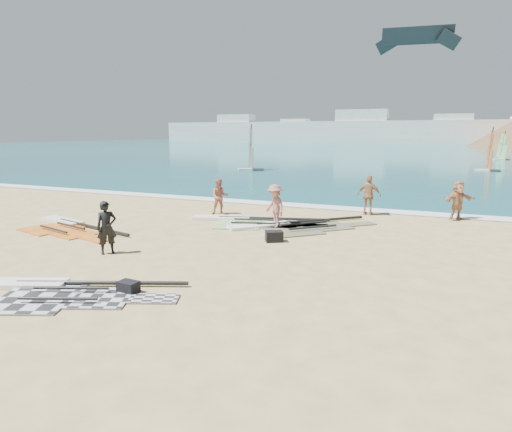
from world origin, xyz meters
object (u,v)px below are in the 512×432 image
at_px(beachgoer_mid, 275,206).
at_px(person_wetsuit, 107,228).
at_px(gear_bag_near, 274,236).
at_px(beachgoer_right, 458,200).
at_px(rig_red, 67,226).
at_px(beachgoer_back, 369,195).
at_px(rig_grey, 54,291).
at_px(rig_orange, 293,226).
at_px(beachgoer_left, 220,197).
at_px(rig_green, 247,221).
at_px(gear_bag_far, 128,287).

bearing_deg(beachgoer_mid, person_wetsuit, -83.38).
distance_m(gear_bag_near, beachgoer_right, 9.63).
bearing_deg(beachgoer_mid, rig_red, -117.92).
distance_m(person_wetsuit, beachgoer_back, 12.60).
bearing_deg(beachgoer_right, rig_red, 167.18).
relative_size(rig_grey, beachgoer_right, 3.12).
height_order(rig_grey, rig_orange, rig_orange).
distance_m(gear_bag_near, person_wetsuit, 5.93).
bearing_deg(rig_grey, beachgoer_right, 33.59).
bearing_deg(beachgoer_right, beachgoer_left, 154.45).
height_order(rig_green, rig_orange, same).
xyz_separation_m(rig_grey, rig_red, (-5.70, 5.83, 0.00)).
relative_size(rig_grey, person_wetsuit, 3.21).
bearing_deg(beachgoer_back, gear_bag_far, 76.53).
bearing_deg(beachgoer_left, rig_green, -62.10).
bearing_deg(rig_red, rig_orange, 37.24).
height_order(gear_bag_near, person_wetsuit, person_wetsuit).
bearing_deg(person_wetsuit, rig_grey, -120.28).
bearing_deg(gear_bag_far, gear_bag_near, 75.77).
bearing_deg(rig_orange, beachgoer_back, 15.55).
height_order(rig_orange, beachgoer_left, beachgoer_left).
bearing_deg(rig_green, beachgoer_back, 24.02).
height_order(rig_red, gear_bag_near, gear_bag_near).
relative_size(rig_red, person_wetsuit, 3.38).
relative_size(person_wetsuit, beachgoer_back, 0.91).
height_order(rig_orange, gear_bag_far, gear_bag_far).
distance_m(rig_grey, rig_green, 9.90).
bearing_deg(gear_bag_far, person_wetsuit, 138.61).
relative_size(rig_green, rig_orange, 1.11).
xyz_separation_m(rig_orange, beachgoer_mid, (-0.71, -0.31, 0.88)).
bearing_deg(beachgoer_right, rig_orange, 173.63).
relative_size(rig_grey, gear_bag_far, 11.28).
relative_size(person_wetsuit, beachgoer_right, 0.97).
height_order(rig_red, beachgoer_left, beachgoer_left).
relative_size(rig_red, beachgoer_back, 3.08).
distance_m(beachgoer_mid, beachgoer_right, 8.73).
bearing_deg(rig_green, gear_bag_far, -100.79).
height_order(rig_orange, person_wetsuit, person_wetsuit).
bearing_deg(beachgoer_mid, rig_green, -159.81).
relative_size(gear_bag_near, beachgoer_right, 0.34).
relative_size(rig_grey, rig_red, 0.95).
distance_m(gear_bag_near, beachgoer_left, 6.06).
height_order(beachgoer_left, beachgoer_back, beachgoer_back).
bearing_deg(person_wetsuit, gear_bag_far, -92.04).
height_order(rig_green, gear_bag_near, gear_bag_near).
xyz_separation_m(rig_green, beachgoer_back, (4.81, 3.97, 0.93)).
bearing_deg(rig_orange, beachgoer_right, -8.25).
bearing_deg(rig_orange, rig_green, 131.48).
xyz_separation_m(rig_green, rig_red, (-6.68, -4.02, -0.00)).
bearing_deg(beachgoer_left, rig_grey, -114.23).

